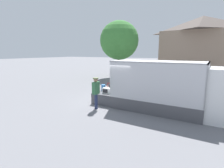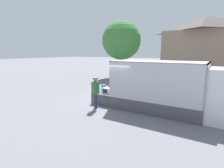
{
  "view_description": "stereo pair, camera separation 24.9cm",
  "coord_description": "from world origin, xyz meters",
  "px_view_note": "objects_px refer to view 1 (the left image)",
  "views": [
    {
      "loc": [
        5.07,
        -9.47,
        3.21
      ],
      "look_at": [
        -0.4,
        -0.2,
        1.23
      ],
      "focal_mm": 28.0,
      "sensor_mm": 36.0,
      "label": 1
    },
    {
      "loc": [
        5.28,
        -9.34,
        3.21
      ],
      "look_at": [
        -0.4,
        -0.2,
        1.23
      ],
      "focal_mm": 28.0,
      "sensor_mm": 36.0,
      "label": 2
    }
  ],
  "objects_px": {
    "box_truck": "(192,96)",
    "portable_generator": "(114,87)",
    "orange_bucket": "(103,87)",
    "worker_person": "(96,90)",
    "microwave": "(107,91)",
    "street_tree": "(119,41)"
  },
  "relations": [
    {
      "from": "orange_bucket",
      "to": "street_tree",
      "type": "height_order",
      "value": "street_tree"
    },
    {
      "from": "orange_bucket",
      "to": "street_tree",
      "type": "relative_size",
      "value": 0.06
    },
    {
      "from": "microwave",
      "to": "box_truck",
      "type": "bearing_deg",
      "value": 6.24
    },
    {
      "from": "box_truck",
      "to": "portable_generator",
      "type": "relative_size",
      "value": 9.56
    },
    {
      "from": "portable_generator",
      "to": "box_truck",
      "type": "bearing_deg",
      "value": -4.93
    },
    {
      "from": "microwave",
      "to": "worker_person",
      "type": "xyz_separation_m",
      "value": [
        -0.05,
        -1.12,
        0.26
      ]
    },
    {
      "from": "box_truck",
      "to": "worker_person",
      "type": "distance_m",
      "value": 5.07
    },
    {
      "from": "portable_generator",
      "to": "worker_person",
      "type": "relative_size",
      "value": 0.4
    },
    {
      "from": "portable_generator",
      "to": "worker_person",
      "type": "bearing_deg",
      "value": -89.88
    },
    {
      "from": "box_truck",
      "to": "orange_bucket",
      "type": "xyz_separation_m",
      "value": [
        -5.4,
        0.04,
        -0.1
      ]
    },
    {
      "from": "orange_bucket",
      "to": "street_tree",
      "type": "bearing_deg",
      "value": 112.63
    },
    {
      "from": "microwave",
      "to": "portable_generator",
      "type": "height_order",
      "value": "portable_generator"
    },
    {
      "from": "box_truck",
      "to": "microwave",
      "type": "relative_size",
      "value": 12.42
    },
    {
      "from": "box_truck",
      "to": "worker_person",
      "type": "xyz_separation_m",
      "value": [
        -4.79,
        -1.64,
        0.13
      ]
    },
    {
      "from": "portable_generator",
      "to": "orange_bucket",
      "type": "distance_m",
      "value": 0.71
    },
    {
      "from": "microwave",
      "to": "street_tree",
      "type": "relative_size",
      "value": 0.08
    },
    {
      "from": "microwave",
      "to": "worker_person",
      "type": "relative_size",
      "value": 0.31
    },
    {
      "from": "box_truck",
      "to": "microwave",
      "type": "xyz_separation_m",
      "value": [
        -4.74,
        -0.52,
        -0.13
      ]
    },
    {
      "from": "orange_bucket",
      "to": "worker_person",
      "type": "distance_m",
      "value": 1.81
    },
    {
      "from": "box_truck",
      "to": "orange_bucket",
      "type": "relative_size",
      "value": 17.21
    },
    {
      "from": "microwave",
      "to": "portable_generator",
      "type": "distance_m",
      "value": 0.93
    },
    {
      "from": "box_truck",
      "to": "worker_person",
      "type": "height_order",
      "value": "box_truck"
    }
  ]
}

